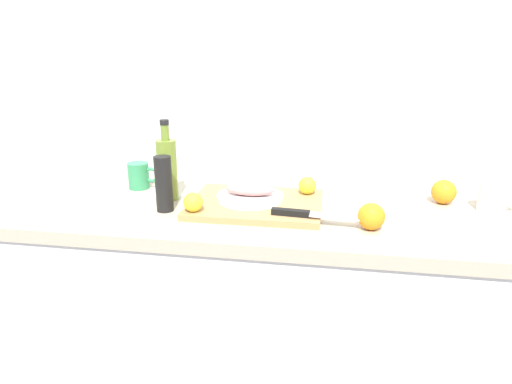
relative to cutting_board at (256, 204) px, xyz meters
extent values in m
cube|color=silver|center=(-0.05, 0.34, 0.34)|extent=(3.20, 0.05, 2.50)
cube|color=white|center=(-0.05, 0.01, -0.48)|extent=(2.00, 0.58, 0.86)
cube|color=#B7A88E|center=(-0.05, 0.01, -0.03)|extent=(2.00, 0.60, 0.04)
cube|color=tan|center=(0.00, 0.00, 0.00)|extent=(0.41, 0.31, 0.02)
cylinder|color=white|center=(-0.02, 0.01, 0.02)|extent=(0.21, 0.21, 0.01)
ellipsoid|color=tan|center=(-0.02, 0.01, 0.04)|extent=(0.16, 0.07, 0.04)
cube|color=silver|center=(0.26, -0.12, 0.02)|extent=(0.18, 0.05, 0.00)
cube|color=black|center=(0.12, -0.11, 0.02)|extent=(0.11, 0.03, 0.02)
sphere|color=yellow|center=(-0.17, -0.12, 0.04)|extent=(0.06, 0.06, 0.06)
sphere|color=yellow|center=(0.15, 0.10, 0.04)|extent=(0.06, 0.06, 0.06)
cylinder|color=olive|center=(-0.30, 0.03, 0.09)|extent=(0.06, 0.06, 0.20)
cylinder|color=olive|center=(-0.30, 0.03, 0.21)|extent=(0.03, 0.03, 0.05)
cylinder|color=black|center=(-0.30, 0.03, 0.24)|extent=(0.03, 0.03, 0.02)
cylinder|color=#338C59|center=(-0.44, 0.13, 0.04)|extent=(0.07, 0.07, 0.09)
torus|color=#338C59|center=(-0.39, 0.13, 0.04)|extent=(0.06, 0.01, 0.06)
cylinder|color=white|center=(0.71, 0.08, 0.03)|extent=(0.08, 0.08, 0.09)
torus|color=white|center=(0.77, 0.08, 0.04)|extent=(0.06, 0.01, 0.06)
sphere|color=orange|center=(0.59, 0.13, 0.03)|extent=(0.08, 0.08, 0.08)
sphere|color=orange|center=(0.34, -0.12, 0.03)|extent=(0.08, 0.08, 0.08)
cylinder|color=black|center=(-0.27, -0.08, 0.08)|extent=(0.05, 0.05, 0.17)
camera|label=1|loc=(0.22, -1.31, 0.47)|focal=31.65mm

